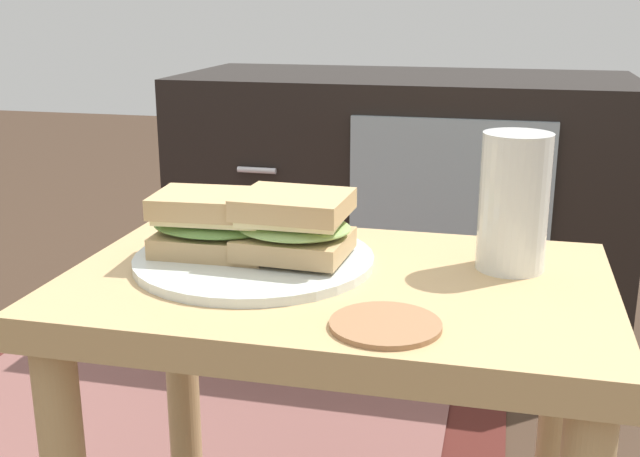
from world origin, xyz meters
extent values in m
cube|color=tan|center=(0.00, 0.00, 0.44)|extent=(0.56, 0.36, 0.04)
cylinder|color=tan|center=(-0.25, 0.14, 0.21)|extent=(0.04, 0.04, 0.43)
cylinder|color=tan|center=(0.25, 0.14, 0.21)|extent=(0.04, 0.04, 0.43)
cube|color=black|center=(-0.06, 0.95, 0.29)|extent=(0.96, 0.44, 0.58)
cube|color=#8C9EA8|center=(0.06, 0.72, 0.30)|extent=(0.38, 0.01, 0.44)
cylinder|color=silver|center=(-0.32, 0.72, 0.41)|extent=(0.08, 0.01, 0.01)
cylinder|color=silver|center=(-0.32, 0.72, 0.19)|extent=(0.08, 0.01, 0.01)
cube|color=#4C1E19|center=(-0.38, 0.41, 0.00)|extent=(1.15, 0.60, 0.01)
cube|color=brown|center=(-0.38, 0.41, 0.01)|extent=(0.94, 0.50, 0.00)
cylinder|color=silver|center=(-0.09, 0.02, 0.47)|extent=(0.26, 0.26, 0.01)
cube|color=tan|center=(-0.14, 0.02, 0.48)|extent=(0.13, 0.09, 0.02)
ellipsoid|color=#608C42|center=(-0.14, 0.02, 0.50)|extent=(0.14, 0.09, 0.02)
cube|color=beige|center=(-0.14, 0.02, 0.51)|extent=(0.12, 0.08, 0.01)
cube|color=tan|center=(-0.14, 0.02, 0.53)|extent=(0.13, 0.09, 0.02)
cube|color=tan|center=(-0.05, 0.02, 0.49)|extent=(0.12, 0.10, 0.02)
ellipsoid|color=#8CB260|center=(-0.05, 0.02, 0.50)|extent=(0.13, 0.11, 0.02)
cube|color=beige|center=(-0.05, 0.02, 0.52)|extent=(0.10, 0.09, 0.01)
cube|color=tan|center=(-0.05, 0.02, 0.53)|extent=(0.12, 0.10, 0.02)
cylinder|color=silver|center=(0.17, 0.07, 0.53)|extent=(0.07, 0.07, 0.15)
cylinder|color=#B26014|center=(0.17, 0.07, 0.52)|extent=(0.06, 0.06, 0.12)
cylinder|color=white|center=(0.17, 0.07, 0.59)|extent=(0.06, 0.06, 0.01)
cylinder|color=#996B47|center=(0.07, -0.12, 0.46)|extent=(0.10, 0.10, 0.01)
camera|label=1|loc=(0.16, -0.75, 0.74)|focal=43.88mm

